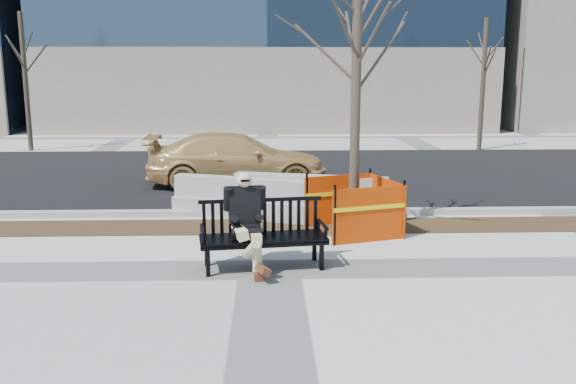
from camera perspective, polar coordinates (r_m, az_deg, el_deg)
name	(u,v)px	position (r m, az deg, el deg)	size (l,w,h in m)	color
ground	(269,269)	(9.52, -1.73, -7.15)	(120.00, 120.00, 0.00)	beige
mulch_strip	(269,226)	(12.01, -1.78, -3.21)	(40.00, 1.20, 0.02)	#47301C
asphalt_street	(268,174)	(18.08, -1.85, 1.71)	(60.00, 10.40, 0.01)	black
curb	(269,213)	(12.92, -1.80, -1.92)	(60.00, 0.25, 0.12)	#9E9B93
bench	(263,268)	(9.59, -2.29, -7.01)	(1.97, 0.71, 1.05)	black
seated_man	(246,268)	(9.61, -3.88, -6.99)	(0.63, 1.05, 1.47)	black
tree_fence	(353,233)	(11.64, 6.01, -3.75)	(2.15, 2.15, 5.38)	#DD4100
sedan	(237,185)	(16.36, -4.70, 0.65)	(1.91, 4.70, 1.36)	tan
jersey_barrier_left	(242,217)	(12.83, -4.31, -2.32)	(2.91, 0.58, 0.83)	#A09D95
jersey_barrier_right	(310,218)	(12.71, 2.04, -2.42)	(3.15, 0.63, 0.90)	#99978F
far_tree_left	(31,150)	(25.27, -22.64, 3.57)	(2.03, 2.03, 5.48)	#42382A
far_tree_right	(479,150)	(24.64, 17.23, 3.76)	(1.95, 1.95, 5.26)	#42382B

